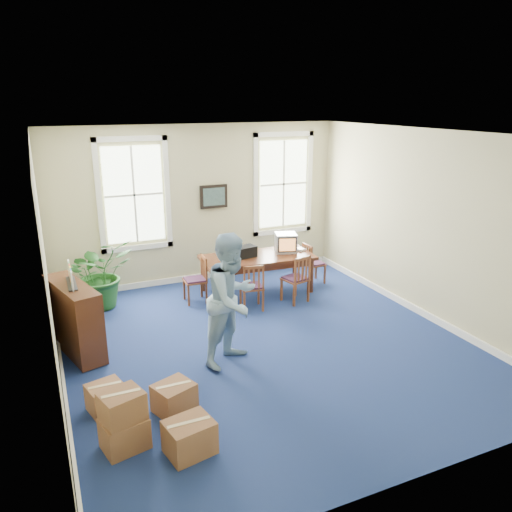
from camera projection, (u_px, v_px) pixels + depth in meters
name	position (u px, v px, depth m)	size (l,w,h in m)	color
floor	(266.00, 343.00, 7.80)	(6.50, 6.50, 0.00)	navy
ceiling	(267.00, 133.00, 6.84)	(6.50, 6.50, 0.00)	white
wall_back	(199.00, 205.00, 10.16)	(6.50, 6.50, 0.00)	#BEB687
wall_front	(418.00, 338.00, 4.48)	(6.50, 6.50, 0.00)	#BEB687
wall_left	(46.00, 273.00, 6.17)	(6.50, 6.50, 0.00)	#BEB687
wall_right	(426.00, 225.00, 8.47)	(6.50, 6.50, 0.00)	#BEB687
baseboard_back	(202.00, 276.00, 10.59)	(6.00, 0.04, 0.12)	white
baseboard_left	(63.00, 381.00, 6.64)	(0.04, 6.50, 0.12)	white
baseboard_right	(416.00, 309.00, 8.92)	(0.04, 6.50, 0.12)	white
window_left	(134.00, 195.00, 9.55)	(1.40, 0.12, 2.20)	white
window_right	(283.00, 184.00, 10.78)	(1.40, 0.12, 2.20)	white
wall_picture	(214.00, 197.00, 10.18)	(0.58, 0.06, 0.48)	black
conference_table	(257.00, 274.00, 9.80)	(2.17, 0.98, 0.74)	#4A2414
crt_tv	(286.00, 242.00, 9.93)	(0.41, 0.45, 0.37)	#B7B7BC
game_console	(300.00, 249.00, 10.05)	(0.14, 0.18, 0.04)	white
equipment_bag	(245.00, 252.00, 9.61)	(0.42, 0.27, 0.21)	black
chair_near_left	(252.00, 286.00, 8.97)	(0.40, 0.40, 0.88)	brown
chair_near_right	(295.00, 278.00, 9.30)	(0.41, 0.41, 0.92)	brown
chair_end_left	(195.00, 280.00, 9.29)	(0.39, 0.39, 0.88)	brown
chair_end_right	(314.00, 263.00, 10.28)	(0.38, 0.38, 0.84)	brown
man	(232.00, 299.00, 7.02)	(0.94, 0.73, 1.92)	#85A8C5
credenza	(74.00, 319.00, 7.39)	(0.39, 1.36, 1.07)	#4A2414
brochure_rack	(71.00, 275.00, 7.20)	(0.12, 0.69, 0.30)	#99999E
potted_plant	(100.00, 273.00, 9.02)	(1.15, 1.00, 1.28)	#1B4E1A
cardboard_boxes	(138.00, 411.00, 5.51)	(1.25, 1.25, 0.72)	#925E3C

